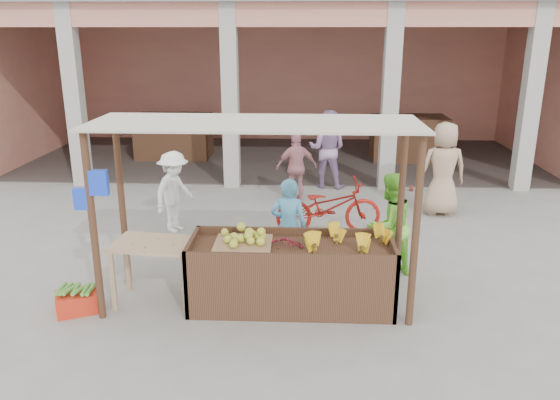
{
  "coord_description": "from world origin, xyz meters",
  "views": [
    {
      "loc": [
        0.65,
        -6.43,
        3.44
      ],
      "look_at": [
        0.3,
        1.2,
        1.05
      ],
      "focal_mm": 35.0,
      "sensor_mm": 36.0,
      "label": 1
    }
  ],
  "objects_px": {
    "vendor_blue": "(289,224)",
    "motorcycle": "(329,206)",
    "side_table": "(153,252)",
    "vendor_green": "(389,223)",
    "red_crate": "(77,302)",
    "fruit_stall": "(291,276)"
  },
  "relations": [
    {
      "from": "vendor_green",
      "to": "motorcycle",
      "type": "relative_size",
      "value": 0.84
    },
    {
      "from": "side_table",
      "to": "motorcycle",
      "type": "relative_size",
      "value": 0.56
    },
    {
      "from": "side_table",
      "to": "vendor_green",
      "type": "distance_m",
      "value": 3.3
    },
    {
      "from": "red_crate",
      "to": "vendor_green",
      "type": "relative_size",
      "value": 0.31
    },
    {
      "from": "red_crate",
      "to": "vendor_green",
      "type": "height_order",
      "value": "vendor_green"
    },
    {
      "from": "red_crate",
      "to": "vendor_green",
      "type": "xyz_separation_m",
      "value": [
        4.09,
        1.27,
        0.68
      ]
    },
    {
      "from": "red_crate",
      "to": "motorcycle",
      "type": "distance_m",
      "value": 4.46
    },
    {
      "from": "fruit_stall",
      "to": "motorcycle",
      "type": "bearing_deg",
      "value": 77.63
    },
    {
      "from": "side_table",
      "to": "motorcycle",
      "type": "xyz_separation_m",
      "value": [
        2.37,
        2.62,
        -0.18
      ]
    },
    {
      "from": "red_crate",
      "to": "vendor_blue",
      "type": "height_order",
      "value": "vendor_blue"
    },
    {
      "from": "vendor_blue",
      "to": "vendor_green",
      "type": "relative_size",
      "value": 0.95
    },
    {
      "from": "red_crate",
      "to": "vendor_green",
      "type": "distance_m",
      "value": 4.33
    },
    {
      "from": "side_table",
      "to": "vendor_green",
      "type": "xyz_separation_m",
      "value": [
        3.16,
        0.92,
        0.13
      ]
    },
    {
      "from": "fruit_stall",
      "to": "vendor_green",
      "type": "xyz_separation_m",
      "value": [
        1.37,
        0.95,
        0.41
      ]
    },
    {
      "from": "side_table",
      "to": "vendor_green",
      "type": "bearing_deg",
      "value": 22.51
    },
    {
      "from": "fruit_stall",
      "to": "vendor_blue",
      "type": "bearing_deg",
      "value": 93.91
    },
    {
      "from": "side_table",
      "to": "vendor_blue",
      "type": "relative_size",
      "value": 0.7
    },
    {
      "from": "vendor_blue",
      "to": "motorcycle",
      "type": "distance_m",
      "value": 1.84
    },
    {
      "from": "motorcycle",
      "to": "side_table",
      "type": "bearing_deg",
      "value": 131.06
    },
    {
      "from": "fruit_stall",
      "to": "vendor_blue",
      "type": "distance_m",
      "value": 1.02
    },
    {
      "from": "side_table",
      "to": "vendor_green",
      "type": "height_order",
      "value": "vendor_green"
    },
    {
      "from": "fruit_stall",
      "to": "vendor_blue",
      "type": "xyz_separation_m",
      "value": [
        -0.06,
        0.95,
        0.37
      ]
    }
  ]
}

